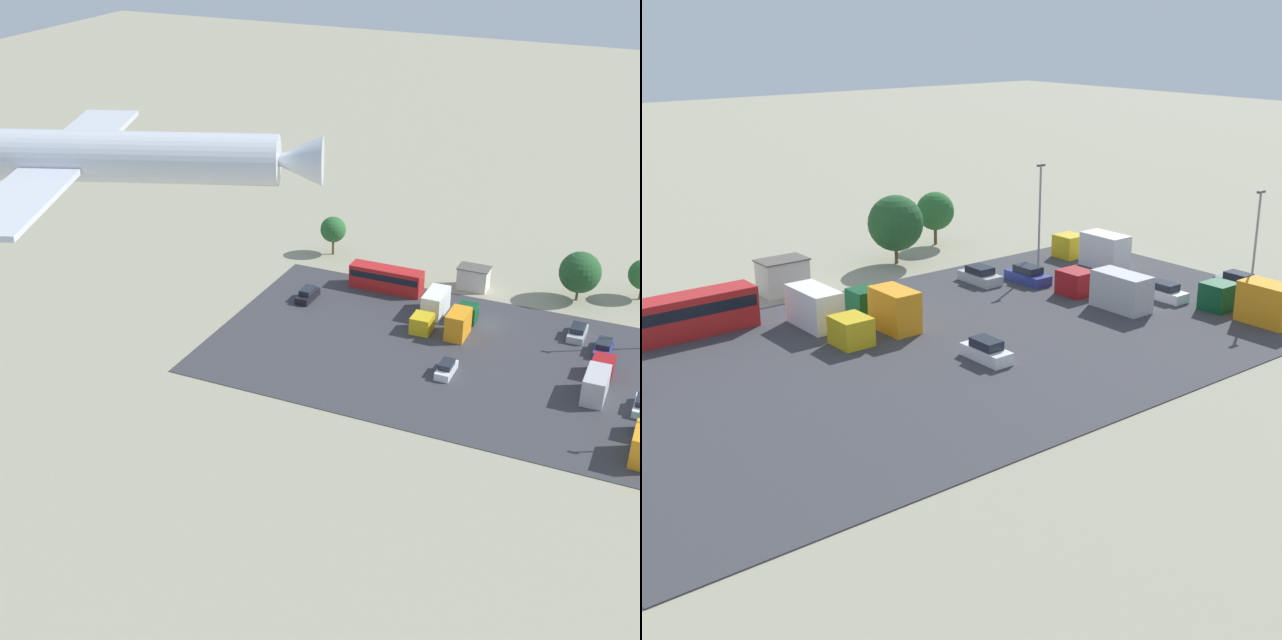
{
  "view_description": "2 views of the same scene",
  "coord_description": "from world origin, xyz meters",
  "views": [
    {
      "loc": [
        -22.43,
        100.77,
        53.13
      ],
      "look_at": [
        8.33,
        33.22,
        14.56
      ],
      "focal_mm": 50.0,
      "sensor_mm": 36.0,
      "label": 1
    },
    {
      "loc": [
        39.73,
        59.74,
        23.62
      ],
      "look_at": [
        2.43,
        13.08,
        3.15
      ],
      "focal_mm": 50.0,
      "sensor_mm": 36.0,
      "label": 2
    }
  ],
  "objects": [
    {
      "name": "parked_truck_1",
      "position": [
        6.92,
        1.45,
        1.52
      ],
      "size": [
        2.51,
        9.44,
        3.14
      ],
      "color": "gold",
      "rests_on": "ground"
    },
    {
      "name": "parked_car_0",
      "position": [
        0.99,
        14.08,
        0.74
      ],
      "size": [
        1.71,
        4.11,
        1.58
      ],
      "rotation": [
        0.0,
        0.0,
        3.14
      ],
      "color": "silver",
      "rests_on": "ground"
    },
    {
      "name": "ground_plane",
      "position": [
        0.0,
        0.0,
        0.0
      ],
      "size": [
        400.0,
        400.0,
        0.0
      ],
      "primitive_type": "plane",
      "color": "gray"
    },
    {
      "name": "airplane",
      "position": [
        15.56,
        56.02,
        35.85
      ],
      "size": [
        31.11,
        26.0,
        7.73
      ],
      "rotation": [
        0.0,
        0.0,
        1.93
      ],
      "color": "silver"
    },
    {
      "name": "parked_car_3",
      "position": [
        -14.76,
        1.4,
        0.74
      ],
      "size": [
        1.93,
        4.55,
        1.58
      ],
      "color": "navy",
      "rests_on": "ground"
    },
    {
      "name": "parked_truck_2",
      "position": [
        -15.45,
        10.7,
        1.51
      ],
      "size": [
        2.43,
        9.29,
        3.13
      ],
      "rotation": [
        0.0,
        0.0,
        3.14
      ],
      "color": "maroon",
      "rests_on": "ground"
    },
    {
      "name": "parking_lot_surface",
      "position": [
        0.0,
        10.01,
        0.04
      ],
      "size": [
        61.17,
        33.88,
        0.08
      ],
      "color": "#38383D",
      "rests_on": "ground"
    },
    {
      "name": "tree_apron_mid",
      "position": [
        -9.2,
        -12.02,
        4.1
      ],
      "size": [
        5.57,
        5.57,
        6.89
      ],
      "color": "brown",
      "rests_on": "ground"
    },
    {
      "name": "shed_building",
      "position": [
        4.59,
        -9.82,
        1.6
      ],
      "size": [
        4.37,
        2.85,
        3.19
      ],
      "color": "silver",
      "rests_on": "ground"
    },
    {
      "name": "parked_car_5",
      "position": [
        23.93,
        2.99,
        0.76
      ],
      "size": [
        1.79,
        4.41,
        1.64
      ],
      "rotation": [
        0.0,
        0.0,
        3.14
      ],
      "color": "black",
      "rests_on": "ground"
    },
    {
      "name": "parked_car_2",
      "position": [
        -11.2,
        -1.32,
        0.73
      ],
      "size": [
        1.99,
        4.36,
        1.55
      ],
      "rotation": [
        0.0,
        0.0,
        3.14
      ],
      "color": "#ADB2B7",
      "rests_on": "ground"
    },
    {
      "name": "bus",
      "position": [
        15.34,
        -4.24,
        1.84
      ],
      "size": [
        10.15,
        2.59,
        3.28
      ],
      "rotation": [
        0.0,
        0.0,
        1.57
      ],
      "color": "red",
      "rests_on": "ground"
    },
    {
      "name": "tree_near_shed",
      "position": [
        27.1,
        -12.77,
        3.97
      ],
      "size": [
        3.85,
        3.85,
        5.91
      ],
      "color": "brown",
      "rests_on": "ground"
    },
    {
      "name": "parked_truck_4",
      "position": [
        2.47,
        3.46,
        1.62
      ],
      "size": [
        2.38,
        7.58,
        3.36
      ],
      "rotation": [
        0.0,
        0.0,
        3.14
      ],
      "color": "#0C4723",
      "rests_on": "ground"
    }
  ]
}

